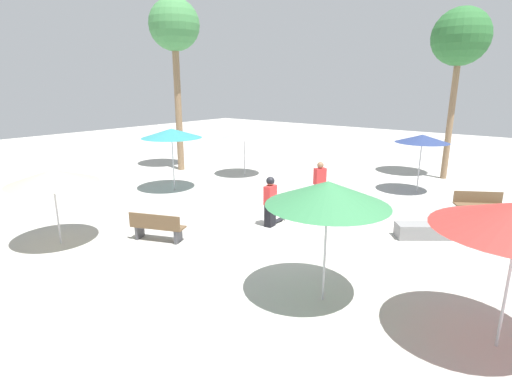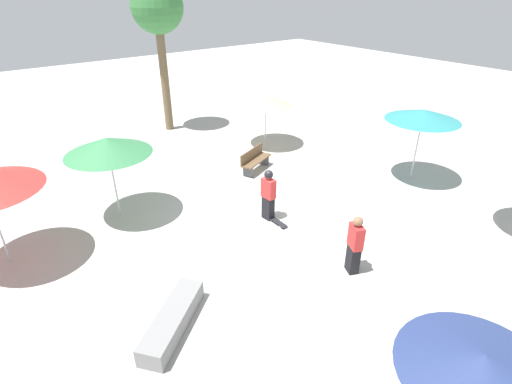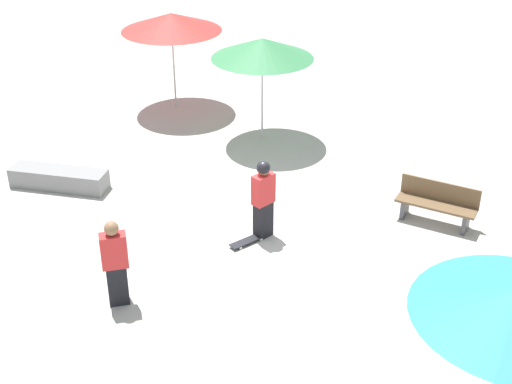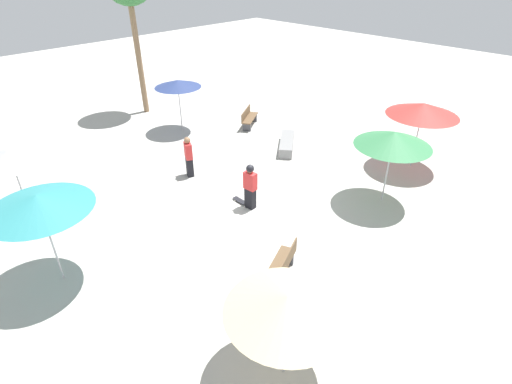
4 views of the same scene
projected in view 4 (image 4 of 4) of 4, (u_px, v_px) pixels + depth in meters
name	position (u px, v px, depth m)	size (l,w,h in m)	color
ground_plane	(262.00, 202.00, 13.85)	(60.00, 60.00, 0.00)	#B2AFA8
skater_main	(250.00, 185.00, 13.14)	(0.27, 0.45, 1.63)	black
skateboard	(242.00, 202.00, 13.79)	(0.23, 0.81, 0.07)	black
concrete_ledge	(287.00, 144.00, 17.45)	(2.05, 1.77, 0.43)	gray
bench_near	(249.00, 118.00, 19.54)	(1.59, 1.21, 0.85)	#47474C
bench_far	(281.00, 266.00, 10.46)	(1.65, 1.02, 0.85)	#47474C
shade_umbrella_grey	(9.00, 156.00, 12.37)	(2.30, 2.30, 2.23)	#B7B7BC
shade_umbrella_teal	(38.00, 202.00, 9.41)	(2.53, 2.53, 2.63)	#B7B7BC
shade_umbrella_red	(423.00, 109.00, 14.93)	(2.68, 2.68, 2.62)	#B7B7BC
shade_umbrella_green	(394.00, 139.00, 12.75)	(2.48, 2.48, 2.58)	#B7B7BC
shade_umbrella_navy	(178.00, 84.00, 18.15)	(2.13, 2.13, 2.43)	#B7B7BC
shade_umbrella_tan	(287.00, 304.00, 7.32)	(2.42, 2.42, 2.17)	#B7B7BC
bystander_watching	(189.00, 157.00, 15.09)	(0.41, 0.50, 1.60)	black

